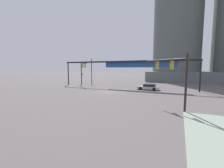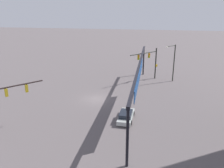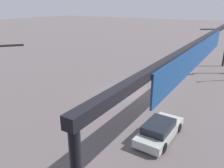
# 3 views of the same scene
# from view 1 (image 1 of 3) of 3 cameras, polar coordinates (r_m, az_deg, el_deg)

# --- Properties ---
(ground_plane) EXTENTS (231.20, 231.20, 0.00)m
(ground_plane) POSITION_cam_1_polar(r_m,az_deg,el_deg) (28.90, -0.95, -2.93)
(ground_plane) COLOR #605758
(traffic_signal_near_corner) EXTENTS (5.25, 5.18, 6.37)m
(traffic_signal_near_corner) POSITION_cam_1_polar(r_m,az_deg,el_deg) (41.71, -11.16, 5.64)
(traffic_signal_near_corner) COLOR black
(traffic_signal_near_corner) RESTS_ON ground
(traffic_signal_opposite_side) EXTENTS (4.96, 4.41, 5.93)m
(traffic_signal_opposite_side) POSITION_cam_1_polar(r_m,az_deg,el_deg) (17.73, 22.28, 4.47)
(traffic_signal_opposite_side) COLOR black
(traffic_signal_opposite_side) RESTS_ON ground
(streetlamp_curved_arm) EXTENTS (2.10, 2.12, 7.32)m
(streetlamp_curved_arm) POSITION_cam_1_polar(r_m,az_deg,el_deg) (45.28, -7.70, 5.77)
(streetlamp_curved_arm) COLOR black
(streetlamp_curved_arm) RESTS_ON ground
(overhead_sign_gantry) EXTENTS (31.96, 0.43, 6.22)m
(overhead_sign_gantry) POSITION_cam_1_polar(r_m,az_deg,el_deg) (34.49, 5.52, 7.56)
(overhead_sign_gantry) COLOR black
(overhead_sign_gantry) RESTS_ON ground
(sedan_car_approaching) EXTENTS (4.51, 2.00, 1.21)m
(sedan_car_approaching) POSITION_cam_1_polar(r_m,az_deg,el_deg) (32.15, 13.74, -1.16)
(sedan_car_approaching) COLOR #B2B7B3
(sedan_car_approaching) RESTS_ON ground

